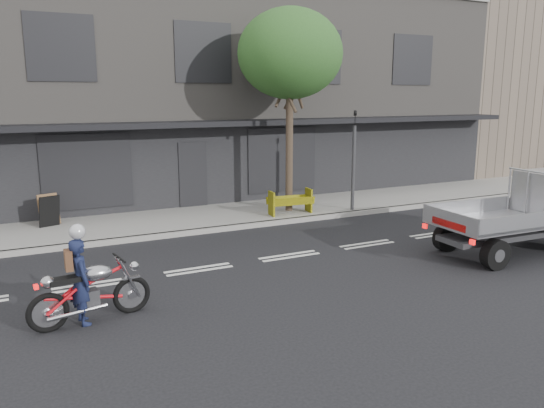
{
  "coord_description": "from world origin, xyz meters",
  "views": [
    {
      "loc": [
        -6.04,
        -11.38,
        4.02
      ],
      "look_at": [
        -0.25,
        0.5,
        1.28
      ],
      "focal_mm": 35.0,
      "sensor_mm": 36.0,
      "label": 1
    }
  ],
  "objects": [
    {
      "name": "street_tree",
      "position": [
        2.2,
        4.2,
        5.28
      ],
      "size": [
        3.4,
        3.4,
        6.74
      ],
      "color": "#382B21",
      "rests_on": "ground"
    },
    {
      "name": "building_neighbour",
      "position": [
        20.0,
        11.3,
        5.0
      ],
      "size": [
        14.0,
        10.0,
        10.0
      ],
      "primitive_type": "cube",
      "color": "brown",
      "rests_on": "ground"
    },
    {
      "name": "motorcycle",
      "position": [
        -5.03,
        -1.92,
        0.58
      ],
      "size": [
        2.19,
        0.64,
        1.13
      ],
      "rotation": [
        0.0,
        0.0,
        0.15
      ],
      "color": "black",
      "rests_on": "ground"
    },
    {
      "name": "sidewalk",
      "position": [
        0.0,
        4.7,
        0.07
      ],
      "size": [
        32.0,
        3.2,
        0.15
      ],
      "primitive_type": "cube",
      "color": "gray",
      "rests_on": "ground"
    },
    {
      "name": "kerb",
      "position": [
        0.0,
        3.1,
        0.07
      ],
      "size": [
        32.0,
        0.2,
        0.15
      ],
      "primitive_type": "cube",
      "color": "gray",
      "rests_on": "ground"
    },
    {
      "name": "ground",
      "position": [
        0.0,
        0.0,
        0.0
      ],
      "size": [
        80.0,
        80.0,
        0.0
      ],
      "primitive_type": "plane",
      "color": "black",
      "rests_on": "ground"
    },
    {
      "name": "traffic_light_pole",
      "position": [
        4.2,
        3.35,
        1.65
      ],
      "size": [
        0.12,
        0.12,
        3.5
      ],
      "color": "#2D2D30",
      "rests_on": "ground"
    },
    {
      "name": "building_main",
      "position": [
        0.0,
        11.3,
        4.0
      ],
      "size": [
        26.0,
        10.0,
        8.0
      ],
      "primitive_type": "cube",
      "color": "slate",
      "rests_on": "ground"
    },
    {
      "name": "construction_barrier",
      "position": [
        2.0,
        3.5,
        0.57
      ],
      "size": [
        1.53,
        0.73,
        0.83
      ],
      "primitive_type": null,
      "rotation": [
        0.0,
        0.0,
        -0.1
      ],
      "color": "yellow",
      "rests_on": "sidewalk"
    },
    {
      "name": "rider",
      "position": [
        -5.18,
        -1.92,
        0.78
      ],
      "size": [
        0.46,
        0.62,
        1.56
      ],
      "primitive_type": "imported",
      "rotation": [
        0.0,
        0.0,
        1.72
      ],
      "color": "#151C3B",
      "rests_on": "ground"
    },
    {
      "name": "sandwich_board",
      "position": [
        -5.26,
        5.27,
        0.62
      ],
      "size": [
        0.69,
        0.57,
        0.95
      ],
      "primitive_type": null,
      "rotation": [
        0.0,
        0.0,
        0.32
      ],
      "color": "black",
      "rests_on": "sidewalk"
    }
  ]
}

